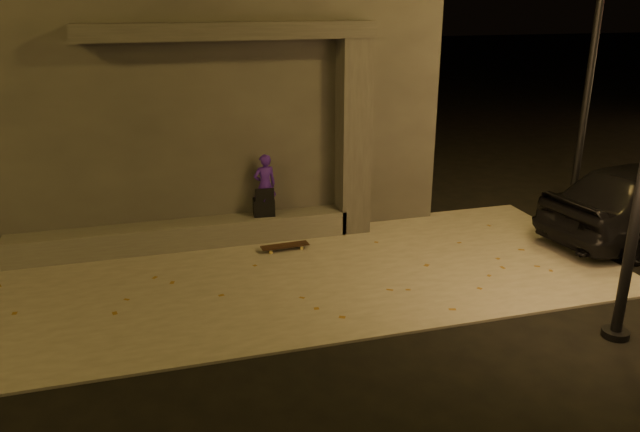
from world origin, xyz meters
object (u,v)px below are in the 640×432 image
object	(u,v)px
column	(353,138)
skateboarder	(265,185)
skateboard	(285,246)
backpack	(264,206)

from	to	relation	value
column	skateboarder	xyz separation A→B (m)	(-1.69, 0.00, -0.77)
column	skateboard	distance (m)	2.38
skateboarder	backpack	distance (m)	0.39
skateboard	skateboarder	bearing A→B (deg)	102.76
column	skateboard	xyz separation A→B (m)	(-1.49, -0.68, -1.72)
column	backpack	world-z (taller)	column
column	skateboarder	distance (m)	1.85
skateboarder	skateboard	distance (m)	1.19
skateboarder	skateboard	world-z (taller)	skateboarder
backpack	skateboard	distance (m)	0.91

